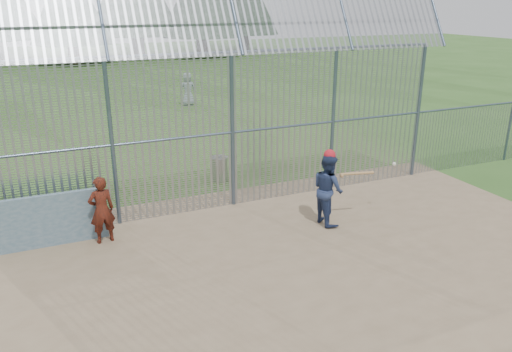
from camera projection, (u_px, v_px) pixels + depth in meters
name	position (u px, v px, depth m)	size (l,w,h in m)	color
ground	(295.00, 264.00, 10.37)	(120.00, 120.00, 0.00)	#2D511E
dirt_infield	(306.00, 275.00, 9.94)	(14.00, 10.00, 0.02)	#756047
dugout_wall	(48.00, 221.00, 10.93)	(2.50, 0.12, 1.20)	#38566B
batter	(328.00, 189.00, 11.99)	(0.85, 0.66, 1.75)	navy
onlooker	(102.00, 210.00, 11.05)	(0.57, 0.37, 1.55)	maroon
bg_kid_standing	(188.00, 89.00, 25.83)	(0.84, 0.55, 1.72)	gray
batting_gear	(336.00, 158.00, 11.77)	(1.96, 0.42, 0.69)	red
trash_can	(219.00, 168.00, 15.10)	(0.56, 0.56, 0.82)	gray
backstop_fence	(297.00, 113.00, 13.24)	(20.09, 0.81, 5.30)	#47566B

